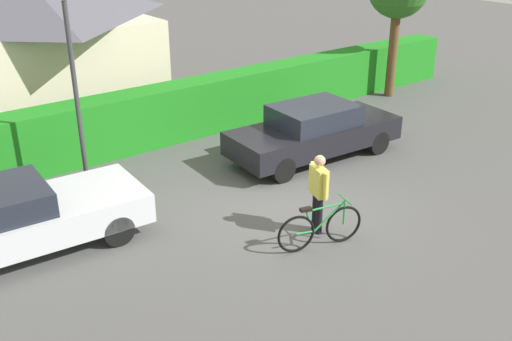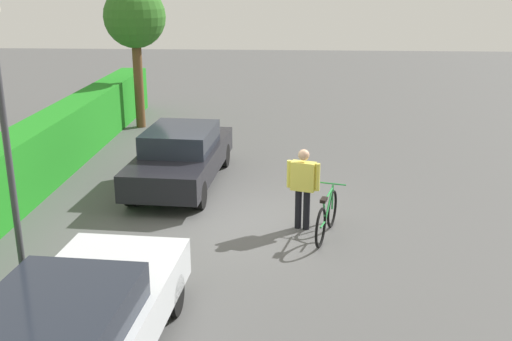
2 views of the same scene
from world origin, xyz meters
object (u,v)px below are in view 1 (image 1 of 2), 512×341
(bicycle, at_px, (320,228))
(street_lamp, at_px, (73,67))
(parked_car_far, at_px, (314,131))
(parked_car_near, at_px, (8,219))
(person_rider, at_px, (318,188))

(bicycle, height_order, street_lamp, street_lamp)
(street_lamp, bearing_deg, parked_car_far, -15.68)
(parked_car_near, bearing_deg, street_lamp, 35.61)
(parked_car_near, relative_size, parked_car_far, 1.03)
(parked_car_far, bearing_deg, parked_car_near, 179.93)
(person_rider, bearing_deg, parked_car_far, 48.28)
(parked_car_far, xyz_separation_m, person_rider, (-2.49, -2.79, 0.23))
(person_rider, bearing_deg, bicycle, -127.67)
(parked_car_far, height_order, street_lamp, street_lamp)
(street_lamp, bearing_deg, bicycle, -62.18)
(parked_car_near, height_order, street_lamp, street_lamp)
(parked_car_far, xyz_separation_m, bicycle, (-2.84, -3.24, -0.31))
(bicycle, bearing_deg, street_lamp, 117.82)
(parked_car_near, distance_m, person_rider, 5.67)
(parked_car_far, bearing_deg, person_rider, -131.72)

